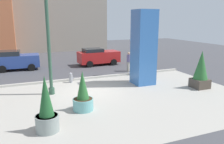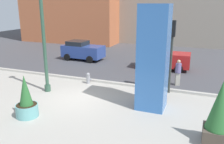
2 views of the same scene
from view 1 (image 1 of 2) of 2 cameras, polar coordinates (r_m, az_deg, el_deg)
The scene contains 13 objects.
ground_plane at distance 18.26m, azimuth -9.19°, elevation -1.33°, with size 60.00×60.00×0.00m, color #47474C.
plaza_pavement at distance 12.72m, azimuth -3.07°, elevation -7.60°, with size 18.00×10.00×0.02m, color #ADA89E.
curb_strip at distance 17.40m, azimuth -8.55°, elevation -1.75°, with size 18.00×0.24×0.16m, color #B7B2A8.
lamp_post at distance 13.88m, azimuth -15.65°, elevation 6.23°, with size 0.44×0.44×6.06m.
art_pillar_blue at distance 15.92m, azimuth 7.99°, elevation 6.06°, with size 1.39×1.39×5.16m, color #3870BC.
potted_plant_curbside at distance 9.61m, azimuth -16.22°, elevation -9.16°, with size 0.95×0.95×2.38m.
potted_plant_near_right at distance 11.48m, azimuth -7.35°, elevation -5.94°, with size 1.03×1.03×2.05m.
potted_plant_near_left at distance 16.08m, azimuth 21.50°, elevation 0.39°, with size 1.03×1.03×2.52m.
fire_hydrant at distance 16.73m, azimuth -10.36°, elevation -1.40°, with size 0.36×0.26×0.75m.
traffic_light_corner at distance 18.29m, azimuth 5.64°, elevation 7.97°, with size 0.28×0.42×4.27m.
car_intersection at distance 22.92m, azimuth -3.53°, elevation 3.96°, with size 4.16×2.12×1.69m.
car_curb_west at distance 22.33m, azimuth -23.00°, elevation 2.75°, with size 3.91×2.16×1.77m.
pedestrian_on_sidewalk at distance 20.07m, azimuth 4.24°, elevation 2.89°, with size 0.48×0.48×1.71m.
Camera 1 is at (-3.81, -13.28, 4.49)m, focal length 36.23 mm.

